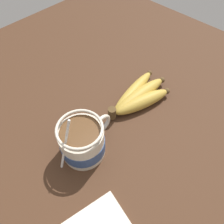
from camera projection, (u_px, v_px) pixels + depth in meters
table at (108, 135)px, 54.40cm from camera, size 118.70×118.70×3.96cm
coffee_mug at (82, 141)px, 46.39cm from camera, size 14.66×9.68×13.93cm
banana_bunch at (139, 96)px, 57.27cm from camera, size 20.28×11.05×4.09cm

